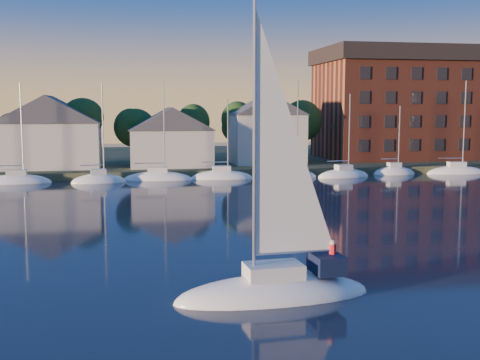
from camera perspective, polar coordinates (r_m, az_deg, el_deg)
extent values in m
plane|color=black|center=(29.81, 13.55, -10.87)|extent=(260.00, 260.00, 0.00)
cube|color=#374025|center=(101.94, -3.90, 1.78)|extent=(160.00, 50.00, 2.00)
cube|color=brown|center=(79.26, -1.96, 0.34)|extent=(120.00, 3.00, 1.00)
cube|color=beige|center=(84.62, -17.52, 3.16)|extent=(13.00, 9.00, 6.00)
cube|color=beige|center=(83.24, -6.58, 3.03)|extent=(11.00, 8.00, 5.00)
cube|color=beige|center=(87.26, 2.55, 3.90)|extent=(10.00, 8.00, 7.00)
cube|color=brown|center=(101.76, 16.26, 6.31)|extent=(30.00, 16.00, 15.00)
cube|color=black|center=(102.09, 16.43, 11.19)|extent=(31.00, 17.00, 2.40)
cylinder|color=#372419|center=(90.20, -19.64, 2.49)|extent=(0.50, 0.50, 3.50)
sphere|color=#193A15|center=(90.00, -19.75, 5.31)|extent=(5.40, 5.40, 5.40)
cylinder|color=#372419|center=(89.29, -14.56, 2.63)|extent=(0.50, 0.50, 3.50)
sphere|color=#193A15|center=(89.09, -14.65, 5.48)|extent=(5.40, 5.40, 5.40)
cylinder|color=#372419|center=(89.09, -9.42, 2.75)|extent=(0.50, 0.50, 3.50)
sphere|color=#193A15|center=(88.89, -9.47, 5.61)|extent=(5.40, 5.40, 5.40)
cylinder|color=#372419|center=(89.61, -4.29, 2.84)|extent=(0.50, 0.50, 3.50)
sphere|color=#193A15|center=(89.42, -4.32, 5.69)|extent=(5.40, 5.40, 5.40)
cylinder|color=#372419|center=(90.84, 0.74, 2.91)|extent=(0.50, 0.50, 3.50)
sphere|color=#193A15|center=(90.64, 0.74, 5.72)|extent=(5.40, 5.40, 5.40)
cylinder|color=#372419|center=(92.74, 5.60, 2.96)|extent=(0.50, 0.50, 3.50)
sphere|color=#193A15|center=(92.55, 5.63, 5.71)|extent=(5.40, 5.40, 5.40)
cylinder|color=#372419|center=(95.28, 10.23, 2.99)|extent=(0.50, 0.50, 3.50)
sphere|color=#193A15|center=(95.09, 10.28, 5.67)|extent=(5.40, 5.40, 5.40)
cylinder|color=#372419|center=(98.40, 14.59, 3.00)|extent=(0.50, 0.50, 3.50)
sphere|color=#193A15|center=(98.22, 14.67, 5.59)|extent=(5.40, 5.40, 5.40)
cylinder|color=#372419|center=(102.06, 18.67, 2.99)|extent=(0.50, 0.50, 3.50)
sphere|color=#193A15|center=(101.88, 18.76, 5.48)|extent=(5.40, 5.40, 5.40)
ellipsoid|color=white|center=(76.37, -19.70, -0.31)|extent=(7.50, 2.40, 2.20)
cube|color=silver|center=(76.23, -19.74, 0.66)|extent=(2.10, 1.32, 0.70)
cylinder|color=#A5A8AD|center=(75.79, -19.32, 4.17)|extent=(0.16, 0.16, 10.00)
cylinder|color=#A5A8AD|center=(76.29, -20.38, 1.28)|extent=(3.15, 0.12, 0.12)
ellipsoid|color=white|center=(75.51, -13.70, -0.18)|extent=(7.50, 2.40, 2.20)
cube|color=silver|center=(75.37, -13.73, 0.80)|extent=(2.10, 1.32, 0.70)
cylinder|color=#A5A8AD|center=(75.00, -13.25, 4.35)|extent=(0.16, 0.16, 10.00)
cylinder|color=#A5A8AD|center=(75.34, -14.37, 1.43)|extent=(3.15, 0.12, 0.12)
ellipsoid|color=white|center=(75.49, -7.63, -0.04)|extent=(7.50, 2.40, 2.20)
cube|color=silver|center=(75.35, -7.64, 0.94)|extent=(2.10, 1.32, 0.70)
cylinder|color=#A5A8AD|center=(75.06, -7.13, 4.48)|extent=(0.16, 0.16, 10.00)
cylinder|color=#A5A8AD|center=(75.23, -8.28, 1.57)|extent=(3.15, 0.12, 0.12)
ellipsoid|color=white|center=(76.31, -1.62, 0.09)|extent=(7.50, 2.40, 2.20)
cube|color=silver|center=(76.17, -1.62, 1.06)|extent=(2.10, 1.32, 0.70)
cylinder|color=#A5A8AD|center=(75.97, -1.07, 4.56)|extent=(0.16, 0.16, 10.00)
cylinder|color=#A5A8AD|center=(75.97, -2.24, 1.69)|extent=(3.15, 0.12, 0.12)
ellipsoid|color=white|center=(77.95, 4.20, 0.22)|extent=(7.50, 2.40, 2.20)
cube|color=silver|center=(77.82, 4.21, 1.17)|extent=(2.10, 1.32, 0.70)
cylinder|color=#A5A8AD|center=(77.69, 4.77, 4.59)|extent=(0.16, 0.16, 10.00)
cylinder|color=#A5A8AD|center=(77.53, 3.62, 1.78)|extent=(3.15, 0.12, 0.12)
ellipsoid|color=white|center=(80.36, 9.72, 0.33)|extent=(7.50, 2.40, 2.20)
cube|color=silver|center=(80.23, 9.74, 1.26)|extent=(2.10, 1.32, 0.70)
cylinder|color=#A5A8AD|center=(80.18, 10.31, 4.57)|extent=(0.16, 0.16, 10.00)
cylinder|color=#A5A8AD|center=(79.87, 9.20, 1.85)|extent=(3.15, 0.12, 0.12)
ellipsoid|color=white|center=(83.47, 14.88, 0.44)|extent=(7.50, 2.40, 2.20)
cube|color=silver|center=(83.34, 14.91, 1.33)|extent=(2.10, 1.32, 0.70)
cylinder|color=#A5A8AD|center=(83.37, 15.47, 4.52)|extent=(0.16, 0.16, 10.00)
cylinder|color=#A5A8AD|center=(82.91, 14.41, 1.91)|extent=(3.15, 0.12, 0.12)
ellipsoid|color=white|center=(87.20, 19.63, 0.54)|extent=(7.50, 2.40, 2.20)
cube|color=silver|center=(87.08, 19.67, 1.39)|extent=(2.10, 1.32, 0.70)
cylinder|color=#A5A8AD|center=(87.17, 20.22, 4.44)|extent=(0.16, 0.16, 10.00)
cylinder|color=#A5A8AD|center=(86.59, 19.22, 1.94)|extent=(3.15, 0.12, 0.12)
ellipsoid|color=white|center=(29.19, 3.18, -11.07)|extent=(9.77, 3.65, 2.20)
cube|color=silver|center=(28.82, 3.19, -8.60)|extent=(2.79, 1.86, 0.70)
cylinder|color=#A5A8AD|center=(27.56, 1.36, 3.48)|extent=(0.16, 0.16, 12.82)
cylinder|color=#A5A8AD|center=(28.93, 5.22, -6.83)|extent=(4.04, 0.35, 0.12)
cube|color=black|center=(29.65, 8.22, -7.82)|extent=(1.51, 1.94, 0.90)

